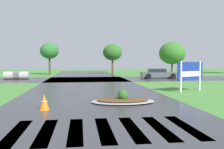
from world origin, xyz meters
name	(u,v)px	position (x,y,z in m)	size (l,w,h in m)	color
asphalt_roadway	(94,100)	(0.00, 10.00, 0.00)	(9.12, 80.00, 0.01)	#35353A
asphalt_cross_road	(87,79)	(0.00, 25.23, 0.00)	(90.00, 8.21, 0.01)	#35353A
crosswalk_stripes	(104,129)	(0.00, 4.02, 0.00)	(5.85, 3.02, 0.01)	white
estate_billboard	(190,72)	(6.99, 12.89, 1.36)	(2.33, 1.15, 2.15)	white
median_island	(123,100)	(1.46, 8.98, 0.13)	(3.34, 2.14, 0.68)	#9E9B93
car_dark_suv	(159,74)	(8.93, 25.95, 0.57)	(4.59, 2.51, 1.19)	#4C545B
drainage_pipe_stack	(16,75)	(-8.17, 26.14, 0.46)	(2.82, 1.14, 0.92)	#9E9B93
traffic_cone	(44,102)	(-2.34, 7.44, 0.35)	(0.45, 0.45, 0.71)	orange
background_treeline	(152,51)	(11.00, 35.66, 3.75)	(46.42, 6.58, 6.20)	#4C3823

